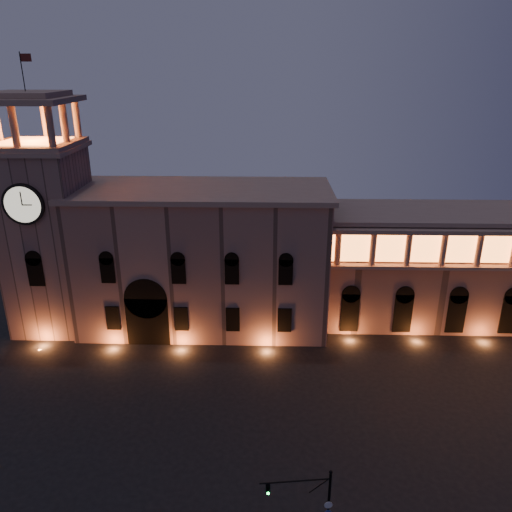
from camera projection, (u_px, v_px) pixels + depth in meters
name	position (u px, v px, depth m)	size (l,w,h in m)	color
ground	(198.00, 440.00, 44.21)	(160.00, 160.00, 0.00)	black
government_building	(203.00, 258.00, 61.56)	(30.80, 12.80, 17.60)	#90695E
clock_tower	(47.00, 231.00, 59.78)	(9.80, 9.80, 32.40)	#90695E
colonnade_wing	(473.00, 266.00, 63.09)	(40.60, 11.50, 14.50)	#8A6358
traffic_light	(316.00, 509.00, 33.17)	(4.87, 0.92, 6.71)	black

